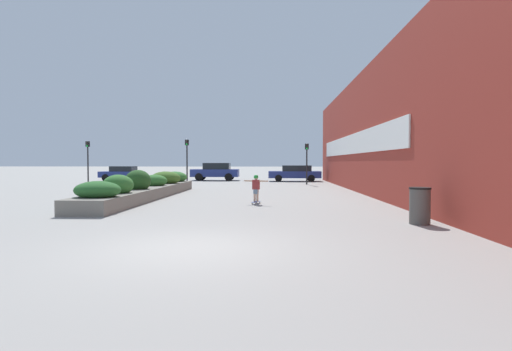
{
  "coord_description": "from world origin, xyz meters",
  "views": [
    {
      "loc": [
        1.7,
        -7.95,
        1.74
      ],
      "look_at": [
        0.6,
        16.99,
        0.91
      ],
      "focal_mm": 28.0,
      "sensor_mm": 36.0,
      "label": 1
    }
  ],
  "objects_px": {
    "car_leftmost": "(216,171)",
    "traffic_light_left": "(187,154)",
    "car_center_left": "(295,173)",
    "car_rightmost": "(122,173)",
    "car_center_right": "(395,173)",
    "traffic_light_right": "(307,156)",
    "traffic_light_far_left": "(88,155)",
    "trash_bin": "(420,206)",
    "skateboard": "(256,202)",
    "skateboarder": "(256,185)"
  },
  "relations": [
    {
      "from": "car_leftmost",
      "to": "traffic_light_left",
      "type": "bearing_deg",
      "value": 168.06
    },
    {
      "from": "car_center_left",
      "to": "car_rightmost",
      "type": "relative_size",
      "value": 1.23
    },
    {
      "from": "car_center_right",
      "to": "traffic_light_right",
      "type": "distance_m",
      "value": 10.2
    },
    {
      "from": "car_center_right",
      "to": "traffic_light_far_left",
      "type": "bearing_deg",
      "value": -79.47
    },
    {
      "from": "trash_bin",
      "to": "car_center_right",
      "type": "bearing_deg",
      "value": 74.8
    },
    {
      "from": "skateboard",
      "to": "car_rightmost",
      "type": "relative_size",
      "value": 0.18
    },
    {
      "from": "skateboarder",
      "to": "car_center_left",
      "type": "distance_m",
      "value": 19.98
    },
    {
      "from": "car_center_left",
      "to": "traffic_light_far_left",
      "type": "distance_m",
      "value": 17.75
    },
    {
      "from": "car_center_left",
      "to": "traffic_light_far_left",
      "type": "bearing_deg",
      "value": 104.98
    },
    {
      "from": "skateboard",
      "to": "traffic_light_right",
      "type": "height_order",
      "value": "traffic_light_right"
    },
    {
      "from": "car_center_left",
      "to": "traffic_light_left",
      "type": "distance_m",
      "value": 10.28
    },
    {
      "from": "skateboard",
      "to": "traffic_light_far_left",
      "type": "distance_m",
      "value": 21.08
    },
    {
      "from": "car_leftmost",
      "to": "traffic_light_left",
      "type": "xyz_separation_m",
      "value": [
        -1.35,
        -6.39,
        1.53
      ]
    },
    {
      "from": "traffic_light_far_left",
      "to": "traffic_light_left",
      "type": "bearing_deg",
      "value": -2.83
    },
    {
      "from": "skateboard",
      "to": "traffic_light_right",
      "type": "bearing_deg",
      "value": 95.7
    },
    {
      "from": "car_rightmost",
      "to": "traffic_light_right",
      "type": "bearing_deg",
      "value": -108.09
    },
    {
      "from": "trash_bin",
      "to": "car_leftmost",
      "type": "distance_m",
      "value": 28.18
    },
    {
      "from": "skateboarder",
      "to": "car_rightmost",
      "type": "xyz_separation_m",
      "value": [
        -13.37,
        19.95,
        -0.04
      ]
    },
    {
      "from": "car_center_right",
      "to": "skateboarder",
      "type": "bearing_deg",
      "value": -30.29
    },
    {
      "from": "car_leftmost",
      "to": "car_rightmost",
      "type": "bearing_deg",
      "value": 98.38
    },
    {
      "from": "skateboarder",
      "to": "car_center_right",
      "type": "distance_m",
      "value": 23.26
    },
    {
      "from": "trash_bin",
      "to": "car_leftmost",
      "type": "bearing_deg",
      "value": 110.03
    },
    {
      "from": "trash_bin",
      "to": "car_leftmost",
      "type": "relative_size",
      "value": 0.23
    },
    {
      "from": "car_rightmost",
      "to": "traffic_light_right",
      "type": "height_order",
      "value": "traffic_light_right"
    },
    {
      "from": "skateboarder",
      "to": "car_center_left",
      "type": "height_order",
      "value": "car_center_left"
    },
    {
      "from": "trash_bin",
      "to": "car_leftmost",
      "type": "height_order",
      "value": "car_leftmost"
    },
    {
      "from": "car_center_right",
      "to": "skateboard",
      "type": "bearing_deg",
      "value": -30.29
    },
    {
      "from": "skateboarder",
      "to": "traffic_light_left",
      "type": "distance_m",
      "value": 16.13
    },
    {
      "from": "traffic_light_far_left",
      "to": "car_center_right",
      "type": "bearing_deg",
      "value": 10.53
    },
    {
      "from": "skateboard",
      "to": "traffic_light_right",
      "type": "xyz_separation_m",
      "value": [
        3.31,
        14.5,
        2.12
      ]
    },
    {
      "from": "car_center_left",
      "to": "traffic_light_right",
      "type": "relative_size",
      "value": 1.48
    },
    {
      "from": "car_rightmost",
      "to": "traffic_light_far_left",
      "type": "height_order",
      "value": "traffic_light_far_left"
    },
    {
      "from": "trash_bin",
      "to": "car_rightmost",
      "type": "relative_size",
      "value": 0.27
    },
    {
      "from": "car_rightmost",
      "to": "skateboarder",
      "type": "bearing_deg",
      "value": -146.16
    },
    {
      "from": "car_leftmost",
      "to": "skateboard",
      "type": "bearing_deg",
      "value": -167.23
    },
    {
      "from": "trash_bin",
      "to": "traffic_light_right",
      "type": "xyz_separation_m",
      "value": [
        -1.53,
        19.77,
        1.67
      ]
    },
    {
      "from": "car_rightmost",
      "to": "traffic_light_left",
      "type": "height_order",
      "value": "traffic_light_left"
    },
    {
      "from": "car_center_right",
      "to": "traffic_light_right",
      "type": "relative_size",
      "value": 1.26
    },
    {
      "from": "car_leftmost",
      "to": "car_center_left",
      "type": "distance_m",
      "value": 7.62
    },
    {
      "from": "car_leftmost",
      "to": "traffic_light_right",
      "type": "height_order",
      "value": "traffic_light_right"
    },
    {
      "from": "traffic_light_far_left",
      "to": "traffic_light_right",
      "type": "bearing_deg",
      "value": -2.37
    },
    {
      "from": "car_center_right",
      "to": "car_rightmost",
      "type": "bearing_deg",
      "value": -89.68
    },
    {
      "from": "skateboard",
      "to": "car_leftmost",
      "type": "bearing_deg",
      "value": 121.33
    },
    {
      "from": "car_rightmost",
      "to": "traffic_light_far_left",
      "type": "bearing_deg",
      "value": 167.7
    },
    {
      "from": "car_leftmost",
      "to": "car_center_left",
      "type": "relative_size",
      "value": 0.96
    },
    {
      "from": "car_center_right",
      "to": "traffic_light_right",
      "type": "height_order",
      "value": "traffic_light_right"
    },
    {
      "from": "car_leftmost",
      "to": "traffic_light_right",
      "type": "xyz_separation_m",
      "value": [
        8.12,
        -6.71,
        1.32
      ]
    },
    {
      "from": "car_leftmost",
      "to": "traffic_light_far_left",
      "type": "height_order",
      "value": "traffic_light_far_left"
    },
    {
      "from": "skateboard",
      "to": "car_leftmost",
      "type": "distance_m",
      "value": 21.76
    },
    {
      "from": "trash_bin",
      "to": "traffic_light_right",
      "type": "distance_m",
      "value": 19.9
    }
  ]
}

